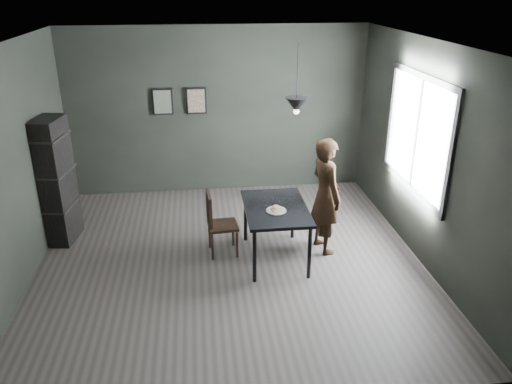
{
  "coord_description": "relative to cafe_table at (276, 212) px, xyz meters",
  "views": [
    {
      "loc": [
        -0.36,
        -5.75,
        3.45
      ],
      "look_at": [
        0.35,
        0.05,
        0.95
      ],
      "focal_mm": 35.0,
      "sensor_mm": 36.0,
      "label": 1
    }
  ],
  "objects": [
    {
      "name": "framed_print_left",
      "position": [
        -1.5,
        2.47,
        0.93
      ],
      "size": [
        0.34,
        0.04,
        0.44
      ],
      "color": "black",
      "rests_on": "ground"
    },
    {
      "name": "framed_print_right",
      "position": [
        -0.95,
        2.47,
        0.93
      ],
      "size": [
        0.34,
        0.04,
        0.44
      ],
      "color": "black",
      "rests_on": "ground"
    },
    {
      "name": "window_assembly",
      "position": [
        1.87,
        0.2,
        0.93
      ],
      "size": [
        0.04,
        1.96,
        1.56
      ],
      "color": "white",
      "rests_on": "ground"
    },
    {
      "name": "shelf_unit",
      "position": [
        -2.92,
        0.9,
        0.22
      ],
      "size": [
        0.42,
        0.64,
        1.78
      ],
      "primitive_type": "cube",
      "rotation": [
        0.0,
        0.0,
        -0.16
      ],
      "color": "black",
      "rests_on": "ground"
    },
    {
      "name": "ceiling",
      "position": [
        -0.6,
        0.0,
        2.13
      ],
      "size": [
        5.0,
        5.0,
        0.02
      ],
      "color": "silver",
      "rests_on": "ground"
    },
    {
      "name": "donut_pile",
      "position": [
        -0.02,
        -0.14,
        0.12
      ],
      "size": [
        0.16,
        0.16,
        0.07
      ],
      "rotation": [
        0.0,
        0.0,
        0.16
      ],
      "color": "#F8EBC1",
      "rests_on": "white_plate"
    },
    {
      "name": "woman",
      "position": [
        0.69,
        0.16,
        0.13
      ],
      "size": [
        0.53,
        0.67,
        1.6
      ],
      "primitive_type": "imported",
      "rotation": [
        0.0,
        0.0,
        1.85
      ],
      "color": "black",
      "rests_on": "ground"
    },
    {
      "name": "white_plate",
      "position": [
        -0.02,
        -0.14,
        0.08
      ],
      "size": [
        0.23,
        0.23,
        0.01
      ],
      "primitive_type": "cylinder",
      "color": "white",
      "rests_on": "cafe_table"
    },
    {
      "name": "cafe_table",
      "position": [
        0.0,
        0.0,
        0.0
      ],
      "size": [
        0.8,
        1.2,
        0.75
      ],
      "color": "black",
      "rests_on": "ground"
    },
    {
      "name": "wood_chair",
      "position": [
        -0.76,
        0.22,
        -0.17
      ],
      "size": [
        0.42,
        0.42,
        0.89
      ],
      "rotation": [
        0.0,
        0.0,
        0.08
      ],
      "color": "black",
      "rests_on": "ground"
    },
    {
      "name": "back_wall",
      "position": [
        -0.6,
        2.5,
        0.73
      ],
      "size": [
        5.0,
        0.1,
        2.8
      ],
      "primitive_type": "cube",
      "color": "black",
      "rests_on": "ground"
    },
    {
      "name": "ground",
      "position": [
        -0.6,
        0.0,
        -0.67
      ],
      "size": [
        5.0,
        5.0,
        0.0
      ],
      "primitive_type": "plane",
      "color": "#332E2C",
      "rests_on": "ground"
    },
    {
      "name": "pendant_lamp",
      "position": [
        0.25,
        0.1,
        1.38
      ],
      "size": [
        0.28,
        0.28,
        0.86
      ],
      "color": "black",
      "rests_on": "ground"
    }
  ]
}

